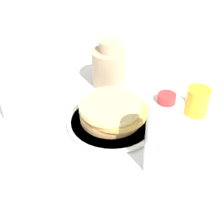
# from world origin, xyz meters

# --- Properties ---
(ground_plane) EXTENTS (4.00, 4.00, 0.00)m
(ground_plane) POSITION_xyz_m (0.00, 0.00, 0.00)
(ground_plane) COLOR white
(plate) EXTENTS (0.24, 0.24, 0.01)m
(plate) POSITION_xyz_m (-0.01, -0.01, 0.01)
(plate) COLOR white
(plate) RESTS_ON ground_plane
(pancake_stack) EXTENTS (0.17, 0.18, 0.06)m
(pancake_stack) POSITION_xyz_m (-0.01, -0.01, 0.04)
(pancake_stack) COLOR tan
(pancake_stack) RESTS_ON plate
(juice_glass) EXTENTS (0.06, 0.06, 0.08)m
(juice_glass) POSITION_xyz_m (0.23, -0.06, 0.04)
(juice_glass) COLOR yellow
(juice_glass) RESTS_ON ground_plane
(cream_jug) EXTENTS (0.11, 0.11, 0.15)m
(cream_jug) POSITION_xyz_m (0.07, 0.18, 0.06)
(cream_jug) COLOR tan
(cream_jug) RESTS_ON ground_plane
(water_bottle_near) EXTENTS (0.07, 0.07, 0.20)m
(water_bottle_near) POSITION_xyz_m (0.02, -0.19, 0.09)
(water_bottle_near) COLOR silver
(water_bottle_near) RESTS_ON ground_plane
(water_bottle_far) EXTENTS (0.07, 0.07, 0.22)m
(water_bottle_far) POSITION_xyz_m (-0.24, 0.12, 0.10)
(water_bottle_far) COLOR silver
(water_bottle_far) RESTS_ON ground_plane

